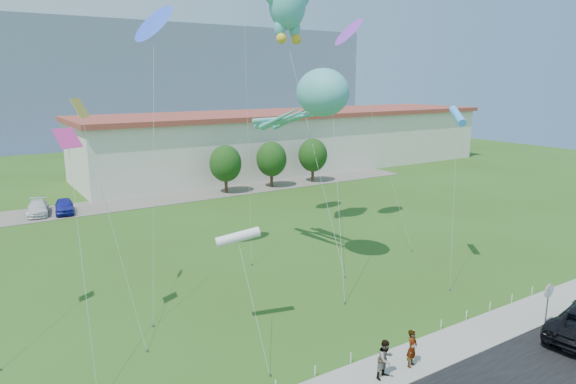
{
  "coord_description": "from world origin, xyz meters",
  "views": [
    {
      "loc": [
        -14.82,
        -17.5,
        12.6
      ],
      "look_at": [
        1.59,
        8.0,
        5.93
      ],
      "focal_mm": 32.0,
      "sensor_mm": 36.0,
      "label": 1
    }
  ],
  "objects_px": {
    "warehouse": "(295,140)",
    "parked_car_white": "(38,208)",
    "pedestrian_left": "(412,348)",
    "octopus_kite": "(313,102)",
    "stop_sign": "(548,295)",
    "pedestrian_right": "(385,359)",
    "parked_car_blue": "(64,206)"
  },
  "relations": [
    {
      "from": "parked_car_white",
      "to": "parked_car_blue",
      "type": "xyz_separation_m",
      "value": [
        2.22,
        -0.76,
        0.05
      ]
    },
    {
      "from": "pedestrian_right",
      "to": "octopus_kite",
      "type": "height_order",
      "value": "octopus_kite"
    },
    {
      "from": "pedestrian_right",
      "to": "parked_car_blue",
      "type": "bearing_deg",
      "value": 91.74
    },
    {
      "from": "pedestrian_right",
      "to": "parked_car_white",
      "type": "bearing_deg",
      "value": 94.76
    },
    {
      "from": "stop_sign",
      "to": "pedestrian_left",
      "type": "bearing_deg",
      "value": 172.47
    },
    {
      "from": "octopus_kite",
      "to": "pedestrian_right",
      "type": "bearing_deg",
      "value": -111.94
    },
    {
      "from": "warehouse",
      "to": "parked_car_white",
      "type": "bearing_deg",
      "value": -165.63
    },
    {
      "from": "octopus_kite",
      "to": "parked_car_white",
      "type": "bearing_deg",
      "value": 118.31
    },
    {
      "from": "parked_car_white",
      "to": "octopus_kite",
      "type": "distance_m",
      "value": 30.8
    },
    {
      "from": "pedestrian_left",
      "to": "parked_car_white",
      "type": "bearing_deg",
      "value": 86.47
    },
    {
      "from": "parked_car_blue",
      "to": "stop_sign",
      "type": "bearing_deg",
      "value": -57.98
    },
    {
      "from": "stop_sign",
      "to": "warehouse",
      "type": "bearing_deg",
      "value": 71.1
    },
    {
      "from": "warehouse",
      "to": "stop_sign",
      "type": "distance_m",
      "value": 51.0
    },
    {
      "from": "pedestrian_right",
      "to": "parked_car_white",
      "type": "height_order",
      "value": "pedestrian_right"
    },
    {
      "from": "warehouse",
      "to": "stop_sign",
      "type": "relative_size",
      "value": 24.4
    },
    {
      "from": "pedestrian_left",
      "to": "parked_car_white",
      "type": "xyz_separation_m",
      "value": [
        -10.28,
        38.04,
        -0.25
      ]
    },
    {
      "from": "warehouse",
      "to": "parked_car_blue",
      "type": "height_order",
      "value": "warehouse"
    },
    {
      "from": "pedestrian_right",
      "to": "warehouse",
      "type": "bearing_deg",
      "value": 52.47
    },
    {
      "from": "pedestrian_left",
      "to": "pedestrian_right",
      "type": "height_order",
      "value": "pedestrian_right"
    },
    {
      "from": "octopus_kite",
      "to": "parked_car_blue",
      "type": "bearing_deg",
      "value": 114.95
    },
    {
      "from": "stop_sign",
      "to": "octopus_kite",
      "type": "height_order",
      "value": "octopus_kite"
    },
    {
      "from": "parked_car_white",
      "to": "parked_car_blue",
      "type": "bearing_deg",
      "value": -8.8
    },
    {
      "from": "octopus_kite",
      "to": "pedestrian_left",
      "type": "bearing_deg",
      "value": -105.36
    },
    {
      "from": "warehouse",
      "to": "octopus_kite",
      "type": "xyz_separation_m",
      "value": [
        -21.56,
        -34.53,
        7.07
      ]
    },
    {
      "from": "parked_car_white",
      "to": "pedestrian_right",
      "type": "bearing_deg",
      "value": -67.18
    },
    {
      "from": "pedestrian_left",
      "to": "octopus_kite",
      "type": "bearing_deg",
      "value": 55.98
    },
    {
      "from": "parked_car_blue",
      "to": "pedestrian_right",
      "type": "bearing_deg",
      "value": -71.52
    },
    {
      "from": "pedestrian_left",
      "to": "parked_car_white",
      "type": "distance_m",
      "value": 39.41
    },
    {
      "from": "pedestrian_right",
      "to": "parked_car_blue",
      "type": "height_order",
      "value": "pedestrian_right"
    },
    {
      "from": "warehouse",
      "to": "stop_sign",
      "type": "height_order",
      "value": "warehouse"
    },
    {
      "from": "warehouse",
      "to": "parked_car_white",
      "type": "relative_size",
      "value": 13.68
    },
    {
      "from": "pedestrian_left",
      "to": "octopus_kite",
      "type": "xyz_separation_m",
      "value": [
        3.45,
        12.55,
        10.24
      ]
    }
  ]
}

